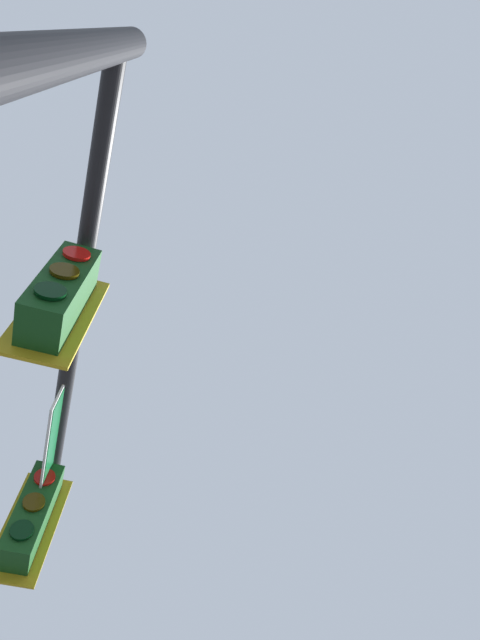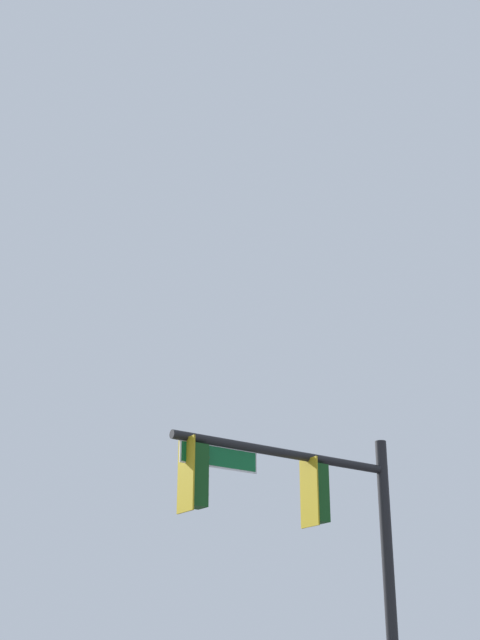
% 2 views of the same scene
% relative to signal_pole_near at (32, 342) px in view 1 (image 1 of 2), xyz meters
% --- Properties ---
extents(signal_pole_near, '(5.10, 0.62, 6.31)m').
position_rel_signal_pole_near_xyz_m(signal_pole_near, '(0.00, 0.00, 0.00)').
color(signal_pole_near, black).
rests_on(signal_pole_near, ground_plane).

